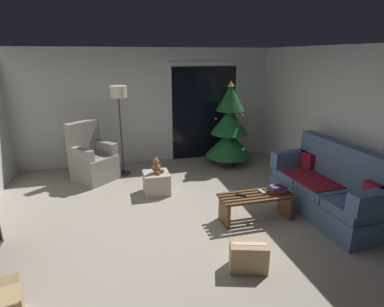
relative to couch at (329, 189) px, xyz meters
The scene contains 17 objects.
ground_plane 2.36m from the couch, behind, with size 7.00×7.00×0.00m, color #9E9384.
wall_back 4.08m from the couch, 125.46° to the left, with size 5.72×0.12×2.50m, color silver.
wall_right 1.03m from the couch, 19.66° to the left, with size 0.12×6.00×2.50m, color silver.
patio_door_frame 3.42m from the couch, 107.95° to the left, with size 1.60×0.02×2.20m, color silver.
patio_door_glass 3.39m from the couch, 108.05° to the left, with size 1.50×0.02×2.10m, color black.
couch is the anchor object (origin of this frame).
coffee_table 1.17m from the couch, behind, with size 1.10×0.40×0.40m.
remote_silver 1.05m from the couch, behind, with size 0.04×0.16×0.02m, color #ADADB2.
remote_black 1.39m from the couch, behind, with size 0.04×0.16×0.02m, color black.
book_stack 0.82m from the couch, behind, with size 0.26×0.21×0.11m.
cell_phone 0.82m from the couch, behind, with size 0.07×0.14×0.01m, color black.
christmas_tree 2.58m from the couch, 105.28° to the left, with size 1.02×1.02×1.84m.
armchair 4.25m from the couch, 146.35° to the left, with size 0.97×0.97×1.13m.
floor_lamp 4.02m from the couch, 139.78° to the left, with size 0.32×0.32×1.78m.
ottoman 2.81m from the couch, 150.10° to the left, with size 0.44×0.44×0.38m, color #B2A893.
teddy_bear_chestnut 2.80m from the couch, 150.16° to the left, with size 0.21×0.21×0.29m.
cardboard_box_taped_mid_floor 1.97m from the couch, 152.30° to the right, with size 0.48×0.36×0.34m.
Camera 1 is at (-0.79, -3.83, 2.35)m, focal length 28.97 mm.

